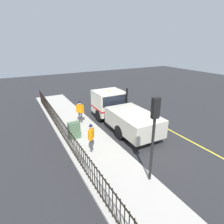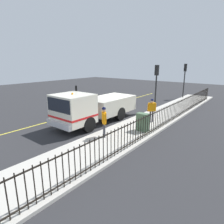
# 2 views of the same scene
# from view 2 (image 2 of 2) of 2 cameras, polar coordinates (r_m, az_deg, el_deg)

# --- Properties ---
(ground_plane) EXTENTS (58.29, 58.29, 0.00)m
(ground_plane) POSITION_cam_2_polar(r_m,az_deg,el_deg) (15.80, 0.86, -0.73)
(ground_plane) COLOR #2B2B2D
(ground_plane) RESTS_ON ground
(sidewalk_slab) EXTENTS (2.94, 26.49, 0.13)m
(sidewalk_slab) POSITION_cam_2_polar(r_m,az_deg,el_deg) (14.15, 11.40, -2.61)
(sidewalk_slab) COLOR #B7B2A8
(sidewalk_slab) RESTS_ON ground
(lane_marking) EXTENTS (0.12, 23.85, 0.01)m
(lane_marking) POSITION_cam_2_polar(r_m,az_deg,el_deg) (17.42, -5.88, 0.65)
(lane_marking) COLOR yellow
(lane_marking) RESTS_ON ground
(work_truck) EXTENTS (2.36, 6.80, 2.63)m
(work_truck) POSITION_cam_2_polar(r_m,az_deg,el_deg) (13.19, -6.17, 1.64)
(work_truck) COLOR silver
(work_truck) RESTS_ON ground
(worker_standing) EXTENTS (0.50, 0.49, 1.71)m
(worker_standing) POSITION_cam_2_polar(r_m,az_deg,el_deg) (10.52, -2.37, -2.00)
(worker_standing) COLOR orange
(worker_standing) RESTS_ON sidewalk_slab
(pedestrian_distant) EXTENTS (0.46, 0.49, 1.65)m
(pedestrian_distant) POSITION_cam_2_polar(r_m,az_deg,el_deg) (13.44, 11.70, 1.21)
(pedestrian_distant) COLOR orange
(pedestrian_distant) RESTS_ON sidewalk_slab
(iron_fence) EXTENTS (0.04, 22.56, 1.28)m
(iron_fence) POSITION_cam_2_polar(r_m,az_deg,el_deg) (13.47, 16.26, -0.64)
(iron_fence) COLOR black
(iron_fence) RESTS_ON sidewalk_slab
(traffic_light_near) EXTENTS (0.32, 0.24, 3.81)m
(traffic_light_near) POSITION_cam_2_polar(r_m,az_deg,el_deg) (16.80, 13.00, 9.67)
(traffic_light_near) COLOR black
(traffic_light_near) RESTS_ON sidewalk_slab
(traffic_light_mid) EXTENTS (0.33, 0.26, 3.86)m
(traffic_light_mid) POSITION_cam_2_polar(r_m,az_deg,el_deg) (24.10, 20.77, 10.56)
(traffic_light_mid) COLOR black
(traffic_light_mid) RESTS_ON sidewalk_slab
(utility_cabinet) EXTENTS (0.72, 0.39, 1.08)m
(utility_cabinet) POSITION_cam_2_polar(r_m,az_deg,el_deg) (11.75, 9.05, -2.96)
(utility_cabinet) COLOR #4C6B4C
(utility_cabinet) RESTS_ON sidewalk_slab
(traffic_cone) EXTENTS (0.40, 0.40, 0.57)m
(traffic_cone) POSITION_cam_2_polar(r_m,az_deg,el_deg) (14.28, -15.56, -1.76)
(traffic_cone) COLOR orange
(traffic_cone) RESTS_ON ground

